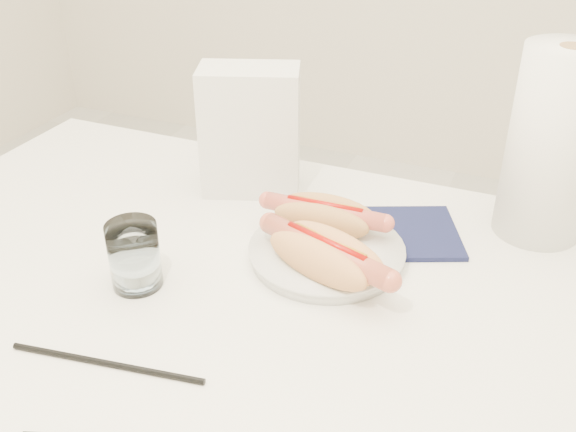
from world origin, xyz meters
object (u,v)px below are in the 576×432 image
at_px(napkin_box, 250,131).
at_px(paper_towel_roll, 552,145).
at_px(hotdog_right, 326,255).
at_px(water_glass, 134,255).
at_px(table, 246,330).
at_px(hotdog_left, 325,216).
at_px(plate, 327,254).

distance_m(napkin_box, paper_towel_roll, 0.45).
xyz_separation_m(hotdog_right, water_glass, (-0.23, -0.10, 0.00)).
xyz_separation_m(table, paper_towel_roll, (0.33, 0.31, 0.20)).
bearing_deg(hotdog_left, hotdog_right, -70.22).
bearing_deg(water_glass, paper_towel_roll, 36.37).
bearing_deg(water_glass, table, 14.27).
xyz_separation_m(plate, water_glass, (-0.21, -0.15, 0.04)).
bearing_deg(hotdog_right, plate, 127.18).
height_order(plate, hotdog_left, hotdog_left).
relative_size(napkin_box, paper_towel_roll, 0.74).
relative_size(plate, hotdog_right, 1.06).
xyz_separation_m(table, hotdog_right, (0.09, 0.06, 0.10)).
bearing_deg(paper_towel_roll, water_glass, -143.63).
bearing_deg(napkin_box, hotdog_left, -51.74).
xyz_separation_m(plate, hotdog_right, (0.02, -0.05, 0.03)).
relative_size(table, paper_towel_roll, 4.30).
bearing_deg(paper_towel_roll, table, -136.78).
xyz_separation_m(plate, napkin_box, (-0.19, 0.15, 0.10)).
height_order(hotdog_left, water_glass, water_glass).
relative_size(table, napkin_box, 5.77).
height_order(hotdog_right, water_glass, water_glass).
height_order(plate, water_glass, water_glass).
relative_size(table, plate, 5.72).
bearing_deg(water_glass, napkin_box, 85.77).
xyz_separation_m(plate, paper_towel_roll, (0.26, 0.19, 0.13)).
bearing_deg(plate, napkin_box, 141.24).
height_order(table, plate, plate).
bearing_deg(table, napkin_box, 113.70).
relative_size(hotdog_left, water_glass, 1.95).
bearing_deg(napkin_box, paper_towel_roll, -14.22).
bearing_deg(hotdog_right, hotdog_left, 130.34).
bearing_deg(hotdog_left, plate, -66.90).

